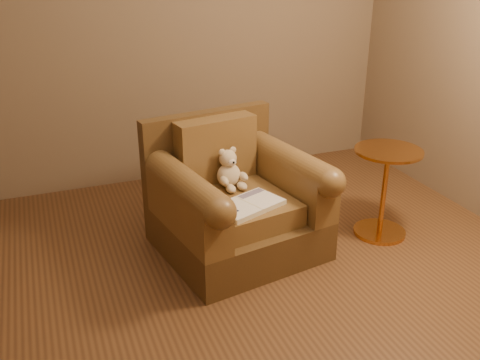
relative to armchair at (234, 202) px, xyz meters
name	(u,v)px	position (x,y,z in m)	size (l,w,h in m)	color
floor	(254,303)	(-0.12, -0.64, -0.33)	(4.00, 4.00, 0.00)	brown
armchair	(234,202)	(0.00, 0.00, 0.00)	(1.09, 1.05, 0.86)	#52381B
teddy_bear	(230,172)	(0.00, 0.08, 0.18)	(0.20, 0.22, 0.27)	beige
guidebook	(249,205)	(0.00, -0.25, 0.09)	(0.47, 0.38, 0.03)	beige
side_table	(384,190)	(1.02, -0.21, 0.01)	(0.45, 0.45, 0.63)	#D08539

